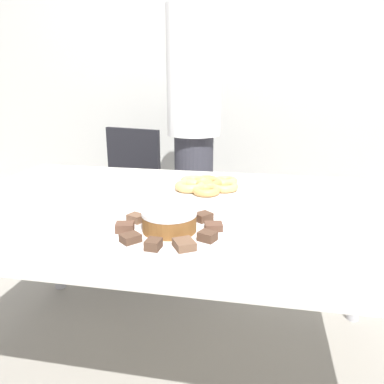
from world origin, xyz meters
The scene contains 26 objects.
ground_plane centered at (0.00, 0.00, 0.00)m, with size 12.00×12.00×0.00m, color gray.
wall_back centered at (0.00, 1.65, 1.30)m, with size 8.00×0.05×2.60m.
table centered at (0.00, 0.00, 0.65)m, with size 1.73×1.10×0.72m.
person_standing centered at (-0.08, 0.84, 0.92)m, with size 0.30×0.30×1.72m.
office_chair_left centered at (-0.56, 0.89, 0.40)m, with size 0.54×0.54×0.86m.
plate_cake centered at (0.05, -0.27, 0.73)m, with size 0.37×0.37×0.01m.
plate_donuts centered at (0.10, 0.22, 0.73)m, with size 0.37×0.37×0.01m.
frosted_cake centered at (0.05, -0.27, 0.76)m, with size 0.16×0.16×0.06m.
lamington_0 centered at (-0.07, -0.21, 0.74)m, with size 0.06×0.06×0.02m.
lamington_1 centered at (-0.08, -0.30, 0.74)m, with size 0.06×0.06×0.03m.
lamington_2 centered at (-0.03, -0.37, 0.74)m, with size 0.07×0.07×0.02m.
lamington_3 centered at (0.04, -0.40, 0.74)m, with size 0.04×0.05×0.03m.
lamington_4 centered at (0.12, -0.38, 0.74)m, with size 0.07×0.08×0.02m.
lamington_5 centered at (0.17, -0.32, 0.74)m, with size 0.06×0.05×0.03m.
lamington_6 centered at (0.18, -0.23, 0.74)m, with size 0.06×0.06×0.02m.
lamington_7 centered at (0.14, -0.16, 0.74)m, with size 0.07×0.07×0.03m.
lamington_8 centered at (0.06, -0.13, 0.74)m, with size 0.04×0.05×0.02m.
lamington_9 centered at (-0.02, -0.15, 0.74)m, with size 0.06×0.06×0.03m.
donut_0 centered at (0.10, 0.22, 0.75)m, with size 0.12×0.12×0.04m.
donut_1 centered at (0.03, 0.17, 0.75)m, with size 0.13×0.13×0.03m.
donut_2 centered at (0.10, 0.12, 0.74)m, with size 0.11×0.11×0.03m.
donut_3 centered at (0.16, 0.20, 0.74)m, with size 0.12×0.12×0.03m.
donut_4 centered at (0.16, 0.28, 0.75)m, with size 0.10×0.10×0.03m.
donut_5 centered at (0.08, 0.28, 0.74)m, with size 0.10×0.10×0.03m.
donut_6 centered at (0.03, 0.24, 0.75)m, with size 0.12×0.12×0.03m.
napkin centered at (0.42, -0.07, 0.72)m, with size 0.14×0.13×0.01m.
Camera 1 is at (0.31, -1.27, 1.16)m, focal length 35.00 mm.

